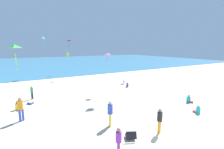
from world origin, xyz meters
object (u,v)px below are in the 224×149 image
(person_8, at_px, (198,110))
(kite_lime, at_px, (67,55))
(person_3, at_px, (119,140))
(kite_red, at_px, (69,40))
(beach_chair_near_camera, at_px, (123,83))
(person_2, at_px, (127,85))
(person_7, at_px, (18,107))
(beach_chair_far_right, at_px, (131,136))
(person_1, at_px, (110,112))
(person_6, at_px, (189,100))
(kite_magenta, at_px, (107,54))
(person_0, at_px, (160,119))
(person_4, at_px, (32,92))
(kite_green, at_px, (15,47))
(kite_teal, at_px, (44,38))
(cooler_box, at_px, (30,103))
(person_5, at_px, (21,107))

(person_8, distance_m, kite_lime, 20.32)
(person_3, xyz_separation_m, kite_red, (5.13, 26.37, 5.71))
(beach_chair_near_camera, xyz_separation_m, person_2, (-0.35, -1.55, -0.03))
(person_3, height_order, person_7, person_3)
(beach_chair_far_right, xyz_separation_m, person_2, (7.04, 10.19, -0.01))
(beach_chair_near_camera, distance_m, person_1, 12.37)
(person_6, height_order, kite_magenta, kite_magenta)
(beach_chair_near_camera, relative_size, kite_red, 0.40)
(person_0, xyz_separation_m, kite_red, (1.82, 25.84, 5.64))
(person_4, distance_m, kite_green, 10.25)
(beach_chair_near_camera, relative_size, kite_magenta, 0.60)
(person_2, distance_m, kite_teal, 17.41)
(cooler_box, height_order, person_3, person_3)
(kite_red, xyz_separation_m, kite_teal, (-4.82, -1.44, 0.32))
(beach_chair_far_right, distance_m, person_4, 11.78)
(person_2, relative_size, person_8, 0.95)
(person_0, bearing_deg, beach_chair_far_right, 58.67)
(cooler_box, xyz_separation_m, person_2, (11.60, 0.71, 0.13))
(beach_chair_near_camera, height_order, kite_red, kite_red)
(person_0, xyz_separation_m, person_8, (4.96, 0.62, -0.66))
(person_7, relative_size, kite_red, 0.49)
(person_8, relative_size, kite_magenta, 0.67)
(cooler_box, bearing_deg, kite_red, 62.58)
(beach_chair_far_right, relative_size, person_3, 0.60)
(person_2, bearing_deg, beach_chair_near_camera, -147.09)
(person_0, relative_size, person_6, 2.06)
(beach_chair_far_right, distance_m, beach_chair_near_camera, 13.87)
(person_1, distance_m, kite_magenta, 9.13)
(person_3, bearing_deg, person_0, -131.84)
(beach_chair_far_right, height_order, kite_teal, kite_teal)
(beach_chair_far_right, xyz_separation_m, kite_red, (3.78, 25.55, 6.30))
(person_1, distance_m, person_8, 7.37)
(kite_red, bearing_deg, kite_magenta, -90.43)
(person_1, bearing_deg, person_2, 78.49)
(beach_chair_far_right, bearing_deg, person_3, 147.81)
(person_6, bearing_deg, kite_teal, 170.04)
(kite_lime, bearing_deg, person_3, -98.75)
(cooler_box, xyz_separation_m, person_3, (3.21, -10.29, 0.73))
(person_8, bearing_deg, kite_red, 3.35)
(person_7, bearing_deg, person_1, 17.34)
(person_5, relative_size, person_6, 2.31)
(kite_lime, distance_m, kite_teal, 6.02)
(person_7, bearing_deg, beach_chair_near_camera, 81.83)
(person_8, xyz_separation_m, kite_red, (-3.14, 25.21, 6.30))
(beach_chair_far_right, bearing_deg, person_4, 48.08)
(person_8, relative_size, kite_red, 0.44)
(beach_chair_near_camera, height_order, kite_teal, kite_teal)
(cooler_box, xyz_separation_m, kite_lime, (6.36, 10.17, 3.89))
(person_2, height_order, person_8, person_8)
(kite_red, bearing_deg, person_1, -99.64)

